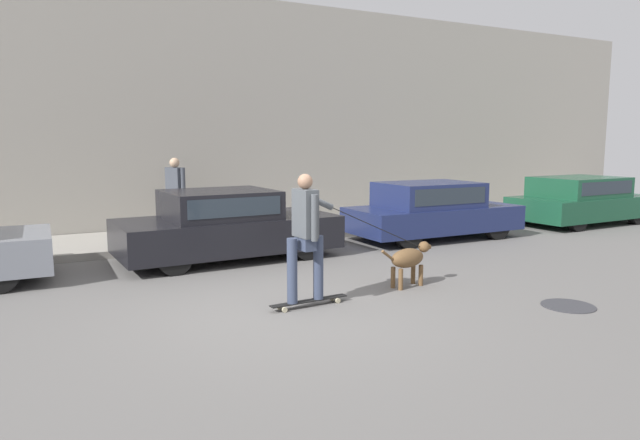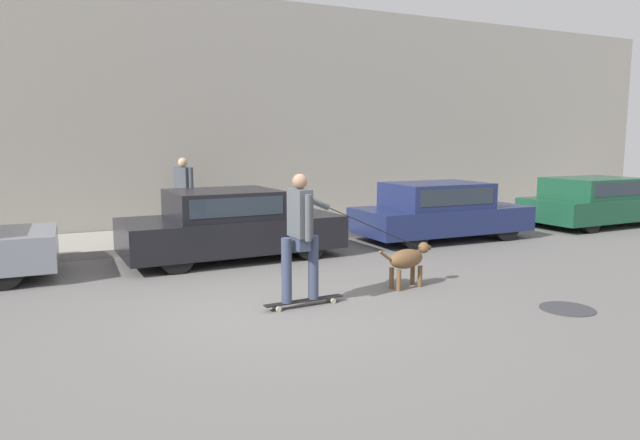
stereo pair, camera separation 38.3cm
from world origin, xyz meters
TOP-DOWN VIEW (x-y plane):
  - ground_plane at (0.00, 0.00)m, footprint 36.00×36.00m
  - back_wall at (0.00, 7.25)m, footprint 32.00×0.30m
  - sidewalk_curb at (0.00, 5.82)m, footprint 30.00×2.50m
  - parked_car_1 at (0.35, 3.54)m, footprint 4.11×1.99m
  - parked_car_2 at (5.22, 3.54)m, footprint 3.96×1.76m
  - parked_car_3 at (10.24, 3.54)m, footprint 3.98×1.94m
  - dog at (2.17, 0.27)m, footprint 1.03×0.39m
  - skateboarder at (0.30, 0.02)m, footprint 2.74×0.59m
  - pedestrian_with_bag at (0.06, 6.15)m, footprint 0.43×0.69m
  - manhole_cover at (3.45, -1.60)m, footprint 0.71×0.71m

SIDE VIEW (x-z plane):
  - ground_plane at x=0.00m, z-range 0.00..0.00m
  - manhole_cover at x=3.45m, z-range 0.00..0.01m
  - sidewalk_curb at x=0.00m, z-range 0.00..0.15m
  - dog at x=2.17m, z-range 0.10..0.77m
  - parked_car_1 at x=0.35m, z-range -0.03..1.28m
  - parked_car_3 at x=10.24m, z-range -0.01..1.26m
  - parked_car_2 at x=5.22m, z-range -0.01..1.28m
  - skateboarder at x=0.30m, z-range 0.13..1.92m
  - pedestrian_with_bag at x=0.06m, z-range 0.24..1.94m
  - back_wall at x=0.00m, z-range 0.00..5.73m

